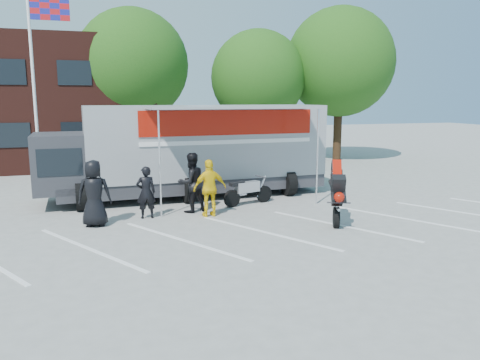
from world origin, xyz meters
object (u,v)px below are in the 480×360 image
tree_right (340,62)px  spectator_leather_b (146,192)px  parked_motorcycle (248,205)px  stunt_bike_rider (334,221)px  flagpole (39,66)px  tree_mid (258,78)px  transporter_truck (195,196)px  spectator_leather_c (191,183)px  spectator_hivis (210,188)px  spectator_leather_a (94,193)px  tree_left (133,65)px

tree_right → spectator_leather_b: size_ratio=5.47×
parked_motorcycle → stunt_bike_rider: bearing=-166.9°
flagpole → stunt_bike_rider: size_ratio=3.76×
spectator_leather_b → tree_mid: bearing=-125.4°
transporter_truck → stunt_bike_rider: size_ratio=5.16×
tree_mid → tree_right: 5.11m
flagpole → spectator_leather_c: 8.73m
tree_right → parked_motorcycle: bearing=-132.5°
tree_right → transporter_truck: 14.55m
tree_mid → transporter_truck: size_ratio=0.70×
transporter_truck → spectator_leather_c: spectator_leather_c is taller
spectator_hivis → spectator_leather_a: bearing=-2.8°
tree_left → spectator_leather_b: (-0.83, -12.32, -4.73)m
spectator_leather_c → spectator_leather_a: bearing=-4.7°
tree_mid → spectator_leather_a: (-9.39, -11.80, -3.95)m
spectator_leather_c → spectator_leather_b: bearing=-6.3°
stunt_bike_rider → spectator_hivis: bearing=176.3°
flagpole → stunt_bike_rider: flagpole is taller
parked_motorcycle → stunt_bike_rider: 3.50m
parked_motorcycle → spectator_leather_b: (-3.69, -0.84, 0.83)m
spectator_hivis → tree_left: bearing=-89.2°
tree_mid → spectator_leather_b: (-7.83, -11.32, -4.11)m
tree_mid → stunt_bike_rider: size_ratio=3.61×
stunt_bike_rider → spectator_leather_c: bearing=170.4°
flagpole → tree_mid: size_ratio=1.04×
flagpole → spectator_leather_c: (4.95, -5.94, -4.06)m
tree_left → spectator_leather_b: 13.23m
tree_right → stunt_bike_rider: (-7.37, -13.01, -5.88)m
spectator_hivis → transporter_truck: bearing=-98.0°
tree_right → spectator_leather_c: (-11.30, -10.44, -4.88)m
stunt_bike_rider → spectator_leather_b: (-5.46, 2.18, 0.83)m
transporter_truck → parked_motorcycle: 2.51m
parked_motorcycle → spectator_leather_a: size_ratio=1.04×
tree_mid → spectator_leather_c: bearing=-119.9°
tree_left → spectator_leather_c: 12.80m
tree_left → tree_right: tree_right is taller
spectator_leather_c → spectator_hivis: 0.89m
spectator_leather_b → spectator_hivis: spectator_hivis is taller
transporter_truck → spectator_leather_b: size_ratio=6.60×
spectator_leather_b → stunt_bike_rider: bearing=157.4°
stunt_bike_rider → spectator_leather_b: 5.94m
spectator_leather_a → spectator_leather_c: bearing=-155.6°
tree_mid → transporter_truck: bearing=-123.7°
stunt_bike_rider → tree_right: bearing=84.0°
parked_motorcycle → spectator_leather_b: bearing=85.6°
parked_motorcycle → spectator_hivis: spectator_hivis is taller
tree_mid → spectator_leather_c: 13.22m
transporter_truck → spectator_leather_c: size_ratio=5.52×
spectator_leather_b → tree_right: bearing=-140.6°
tree_right → tree_mid: bearing=174.3°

